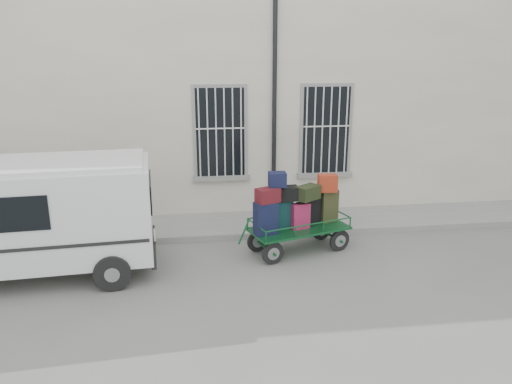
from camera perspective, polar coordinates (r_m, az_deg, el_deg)
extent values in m
plane|color=slate|center=(10.36, -0.57, -8.31)|extent=(80.00, 80.00, 0.00)
cube|color=beige|center=(14.95, -3.23, 11.26)|extent=(24.00, 5.00, 6.00)
cylinder|color=black|center=(12.53, 2.11, 9.37)|extent=(0.11, 0.11, 5.60)
cube|color=black|center=(12.52, -4.11, 6.79)|extent=(1.20, 0.08, 2.20)
cube|color=gray|center=(12.74, -4.00, 1.63)|extent=(1.45, 0.22, 0.12)
cube|color=black|center=(12.96, 7.98, 7.00)|extent=(1.20, 0.08, 2.20)
cube|color=gray|center=(13.18, 7.81, 2.01)|extent=(1.45, 0.22, 0.12)
cube|color=gray|center=(12.35, -1.82, -3.76)|extent=(24.00, 1.70, 0.15)
cylinder|color=black|center=(10.29, 1.95, -7.02)|extent=(0.48, 0.20, 0.48)
cylinder|color=gray|center=(10.29, 1.95, -7.02)|extent=(0.28, 0.16, 0.26)
cylinder|color=black|center=(10.90, 0.18, -5.64)|extent=(0.48, 0.20, 0.48)
cylinder|color=gray|center=(10.90, 0.18, -5.64)|extent=(0.28, 0.16, 0.26)
cylinder|color=black|center=(11.08, 9.52, -5.49)|extent=(0.48, 0.20, 0.48)
cylinder|color=gray|center=(11.08, 9.52, -5.49)|extent=(0.28, 0.16, 0.26)
cylinder|color=black|center=(11.65, 7.48, -4.30)|extent=(0.48, 0.20, 0.48)
cylinder|color=gray|center=(11.65, 7.48, -4.30)|extent=(0.28, 0.16, 0.26)
cube|color=#124F26|center=(10.85, 4.93, -4.17)|extent=(2.31, 1.56, 0.05)
cylinder|color=#124F26|center=(10.24, -1.37, -4.52)|extent=(0.28, 0.12, 0.54)
cube|color=black|center=(10.32, 1.10, -3.03)|extent=(0.52, 0.40, 0.69)
cube|color=black|center=(10.20, 1.12, -1.12)|extent=(0.22, 0.19, 0.03)
cube|color=#0B282A|center=(10.65, 2.88, -2.58)|extent=(0.51, 0.34, 0.63)
cube|color=black|center=(10.55, 2.90, -0.88)|extent=(0.21, 0.17, 0.03)
cube|color=maroon|center=(10.70, 5.08, -2.75)|extent=(0.43, 0.30, 0.56)
cube|color=black|center=(10.60, 5.12, -1.25)|extent=(0.18, 0.14, 0.03)
cube|color=black|center=(11.04, 6.62, -1.97)|extent=(0.48, 0.40, 0.63)
cube|color=black|center=(10.94, 6.68, -0.33)|extent=(0.19, 0.16, 0.03)
cube|color=#302C18|center=(11.17, 8.25, -1.56)|extent=(0.45, 0.35, 0.73)
cube|color=black|center=(11.06, 8.33, 0.31)|extent=(0.19, 0.16, 0.03)
cube|color=#501510|center=(10.19, 1.35, -0.38)|extent=(0.54, 0.45, 0.29)
cube|color=black|center=(10.54, 3.60, -0.16)|extent=(0.50, 0.37, 0.29)
cube|color=#242C16|center=(10.62, 5.95, -0.07)|extent=(0.60, 0.55, 0.30)
cube|color=maroon|center=(10.91, 8.18, 1.02)|extent=(0.42, 0.27, 0.37)
cube|color=black|center=(10.27, 2.45, 1.45)|extent=(0.36, 0.29, 0.29)
cube|color=white|center=(10.35, -24.21, -2.23)|extent=(4.54, 2.23, 1.80)
cube|color=white|center=(10.11, -24.83, 2.84)|extent=(4.32, 2.07, 0.10)
cube|color=black|center=(10.00, -11.98, 0.08)|extent=(0.15, 1.40, 0.55)
cube|color=black|center=(10.38, -11.66, -6.03)|extent=(0.24, 1.85, 0.22)
cube|color=white|center=(10.29, -11.51, -4.83)|extent=(0.06, 0.42, 0.12)
cylinder|color=black|center=(9.60, -16.09, -8.83)|extent=(0.70, 0.27, 0.68)
cylinder|color=black|center=(11.30, -15.51, -4.91)|extent=(0.70, 0.27, 0.68)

